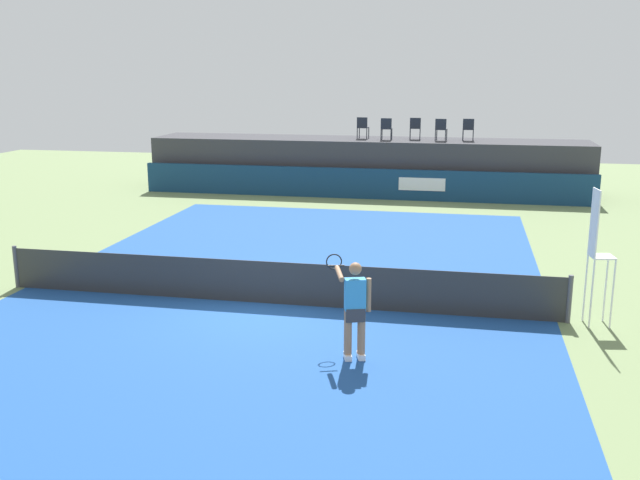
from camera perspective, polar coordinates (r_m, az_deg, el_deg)
name	(u,v)px	position (r m, az deg, el deg)	size (l,w,h in m)	color
ground_plane	(302,268)	(18.63, -1.42, -2.20)	(48.00, 48.00, 0.00)	#6B7F51
court_inner	(272,303)	(15.85, -3.83, -5.04)	(12.00, 22.00, 0.00)	#1C478C
sponsor_wall	(361,183)	(28.62, 3.26, 4.50)	(18.00, 0.22, 1.20)	navy
spectator_platform	(367,165)	(30.32, 3.74, 5.94)	(18.00, 2.80, 2.20)	#38383D
spectator_chair_far_left	(363,127)	(30.22, 3.41, 8.96)	(0.47, 0.47, 0.89)	#1E232D
spectator_chair_left	(386,128)	(29.71, 5.29, 8.86)	(0.44, 0.44, 0.89)	#1E232D
spectator_chair_center	(415,127)	(30.11, 7.57, 8.86)	(0.46, 0.46, 0.89)	#1E232D
spectator_chair_right	(441,129)	(29.64, 9.58, 8.72)	(0.48, 0.48, 0.89)	#1E232D
spectator_chair_far_right	(468,128)	(29.88, 11.69, 8.66)	(0.45, 0.45, 0.89)	#1E232D
umpire_chair	(597,248)	(15.11, 21.13, -0.60)	(0.50, 0.50, 2.76)	white
tennis_net	(272,283)	(15.70, -3.85, -3.41)	(12.40, 0.02, 0.95)	#2D2D2D
net_post_near	(16,267)	(18.29, -22.97, -1.96)	(0.10, 0.10, 1.00)	#4C4C51
net_post_far	(569,299)	(15.34, 19.18, -4.45)	(0.10, 0.10, 1.00)	#4C4C51
tennis_player	(354,307)	(12.62, 2.74, -5.32)	(0.95, 1.10, 1.77)	white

